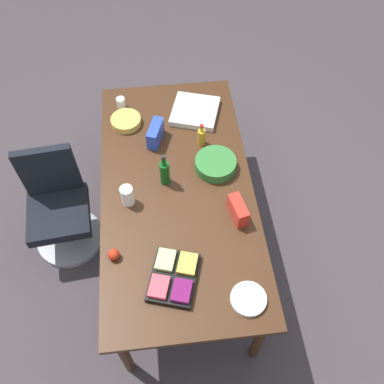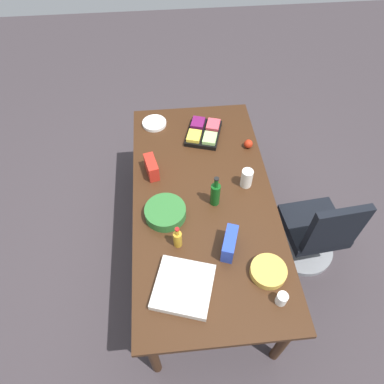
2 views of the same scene
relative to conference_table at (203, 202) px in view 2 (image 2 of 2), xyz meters
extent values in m
plane|color=#3D3539|center=(0.00, 0.00, -0.72)|extent=(10.00, 10.00, 0.00)
cube|color=#3B2111|center=(0.00, 0.00, 0.05)|extent=(2.19, 1.09, 0.04)
cylinder|color=#3B2111|center=(-1.01, -0.45, -0.34)|extent=(0.07, 0.07, 0.75)
cylinder|color=#3B2111|center=(1.01, -0.45, -0.34)|extent=(0.07, 0.07, 0.75)
cylinder|color=#3B2111|center=(-1.01, 0.45, -0.34)|extent=(0.07, 0.07, 0.75)
cylinder|color=#3B2111|center=(1.01, 0.45, -0.34)|extent=(0.07, 0.07, 0.75)
cylinder|color=gray|center=(-0.11, -0.94, -0.69)|extent=(0.56, 0.56, 0.05)
cylinder|color=gray|center=(-0.11, -0.94, -0.49)|extent=(0.06, 0.06, 0.36)
cube|color=black|center=(-0.11, -0.94, -0.31)|extent=(0.52, 0.52, 0.09)
cube|color=black|center=(-0.33, -0.96, -0.02)|extent=(0.10, 0.44, 0.48)
cube|color=black|center=(0.70, -0.08, 0.09)|extent=(0.43, 0.37, 0.04)
cube|color=#A8E07E|center=(0.59, -0.12, 0.13)|extent=(0.17, 0.15, 0.03)
cube|color=#DD4755|center=(0.76, -0.18, 0.13)|extent=(0.17, 0.15, 0.03)
cube|color=yellow|center=(0.63, 0.01, 0.13)|extent=(0.17, 0.15, 0.03)
cube|color=#691550|center=(0.80, -0.04, 0.13)|extent=(0.17, 0.15, 0.03)
cube|color=silver|center=(-0.72, 0.21, 0.10)|extent=(0.45, 0.45, 0.05)
cube|color=#2643B5|center=(-0.47, -0.12, 0.15)|extent=(0.23, 0.15, 0.15)
sphere|color=#B32812|center=(0.51, -0.45, 0.11)|extent=(0.08, 0.08, 0.08)
cylinder|color=white|center=(0.09, -0.35, 0.15)|extent=(0.12, 0.12, 0.16)
cylinder|color=#0F4C15|center=(-0.06, -0.08, 0.17)|extent=(0.08, 0.08, 0.20)
cylinder|color=#0F4C15|center=(-0.06, -0.08, 0.31)|extent=(0.03, 0.03, 0.08)
cylinder|color=black|center=(-0.06, -0.08, 0.35)|extent=(0.04, 0.04, 0.01)
cylinder|color=gold|center=(-0.40, 0.23, 0.14)|extent=(0.07, 0.07, 0.14)
cylinder|color=gold|center=(-0.40, 0.23, 0.23)|extent=(0.03, 0.03, 0.05)
cylinder|color=red|center=(-0.40, 0.23, 0.27)|extent=(0.03, 0.03, 0.01)
cylinder|color=#2E6D2F|center=(-0.15, 0.30, 0.11)|extent=(0.31, 0.31, 0.08)
cube|color=red|center=(0.29, 0.39, 0.14)|extent=(0.21, 0.12, 0.14)
cylinder|color=white|center=(0.88, 0.35, 0.09)|extent=(0.26, 0.26, 0.03)
cylinder|color=gold|center=(-0.67, -0.35, 0.10)|extent=(0.29, 0.29, 0.06)
cylinder|color=white|center=(-0.87, -0.38, 0.12)|extent=(0.08, 0.08, 0.09)
camera|label=1|loc=(1.75, -0.09, 2.54)|focal=39.36mm
camera|label=2|loc=(-1.61, 0.25, 2.19)|focal=32.27mm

